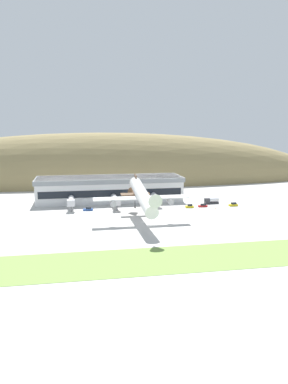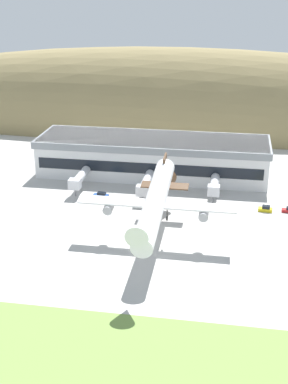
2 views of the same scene
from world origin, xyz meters
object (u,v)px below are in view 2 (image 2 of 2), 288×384
object	(u,v)px
terminal_building	(153,154)
jetway_2	(214,185)
jetway_0	(79,178)
jetway_1	(146,183)
service_car_3	(101,195)
cargo_airplane	(156,202)
service_car_2	(265,209)

from	to	relation	value
terminal_building	jetway_2	xyz separation A→B (m)	(20.65, -17.23, -2.90)
jetway_0	jetway_1	size ratio (longest dim) A/B	0.89
service_car_3	cargo_airplane	bearing A→B (deg)	-53.14
terminal_building	jetway_0	size ratio (longest dim) A/B	5.18
jetway_0	service_car_3	world-z (taller)	jetway_0
jetway_1	cargo_airplane	size ratio (longest dim) A/B	0.33
jetway_0	service_car_2	size ratio (longest dim) A/B	3.62
terminal_building	jetway_2	distance (m)	27.05
terminal_building	cargo_airplane	distance (m)	49.44
jetway_1	service_car_2	size ratio (longest dim) A/B	4.05
jetway_2	cargo_airplane	distance (m)	34.48
terminal_building	jetway_1	world-z (taller)	terminal_building
cargo_airplane	jetway_1	bearing A→B (deg)	103.92
jetway_0	service_car_3	size ratio (longest dim) A/B	3.14
jetway_2	service_car_2	size ratio (longest dim) A/B	3.18
jetway_1	jetway_2	world-z (taller)	same
service_car_2	service_car_3	size ratio (longest dim) A/B	0.87
terminal_building	jetway_0	bearing A→B (deg)	-136.91
cargo_airplane	service_car_2	distance (m)	37.75
cargo_airplane	service_car_3	distance (m)	34.97
terminal_building	service_car_3	distance (m)	25.67
cargo_airplane	service_car_2	xyz separation A→B (m)	(26.98, 24.30, -10.32)
jetway_0	jetway_2	world-z (taller)	same
jetway_1	cargo_airplane	distance (m)	31.23
jetway_0	cargo_airplane	world-z (taller)	cargo_airplane
cargo_airplane	service_car_2	world-z (taller)	cargo_airplane
terminal_building	service_car_3	world-z (taller)	terminal_building
jetway_0	jetway_1	distance (m)	20.24
jetway_0	service_car_2	bearing A→B (deg)	-6.42
service_car_2	jetway_0	bearing A→B (deg)	173.58
jetway_2	terminal_building	bearing A→B (deg)	140.15
jetway_1	jetway_2	size ratio (longest dim) A/B	1.27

